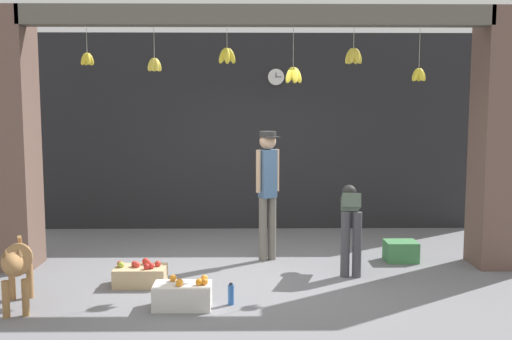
% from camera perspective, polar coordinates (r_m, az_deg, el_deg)
% --- Properties ---
extents(ground_plane, '(60.00, 60.00, 0.00)m').
position_cam_1_polar(ground_plane, '(7.21, 0.04, -10.20)').
color(ground_plane, slate).
extents(shop_back_wall, '(7.63, 0.12, 3.27)m').
position_cam_1_polar(shop_back_wall, '(9.58, -0.17, 3.80)').
color(shop_back_wall, '#232326').
rests_on(shop_back_wall, ground_plane).
extents(shop_pillar_left, '(0.70, 0.60, 3.27)m').
position_cam_1_polar(shop_pillar_left, '(7.85, -23.79, 2.74)').
color(shop_pillar_left, brown).
rests_on(shop_pillar_left, ground_plane).
extents(shop_pillar_right, '(0.70, 0.60, 3.27)m').
position_cam_1_polar(shop_pillar_right, '(7.92, 23.57, 2.78)').
color(shop_pillar_right, brown).
rests_on(shop_pillar_right, ground_plane).
extents(storefront_awning, '(5.73, 0.29, 0.94)m').
position_cam_1_polar(storefront_awning, '(7.11, 0.10, 14.82)').
color(storefront_awning, '#5B564C').
extents(dog, '(0.50, 1.06, 0.72)m').
position_cam_1_polar(dog, '(6.31, -22.82, -8.51)').
color(dog, '#9E7042').
rests_on(dog, ground_plane).
extents(shopkeeper, '(0.32, 0.32, 1.73)m').
position_cam_1_polar(shopkeeper, '(7.57, 1.17, -1.39)').
color(shopkeeper, '#6B665B').
rests_on(shopkeeper, ground_plane).
extents(worker_stooping, '(0.30, 0.80, 1.04)m').
position_cam_1_polar(worker_stooping, '(7.17, 9.43, -4.69)').
color(worker_stooping, '#424247').
rests_on(worker_stooping, ground_plane).
extents(fruit_crate_oranges, '(0.59, 0.33, 0.32)m').
position_cam_1_polar(fruit_crate_oranges, '(6.01, -7.33, -12.32)').
color(fruit_crate_oranges, silver).
rests_on(fruit_crate_oranges, ground_plane).
extents(fruit_crate_apples, '(0.59, 0.37, 0.28)m').
position_cam_1_polar(fruit_crate_apples, '(6.82, -11.47, -10.26)').
color(fruit_crate_apples, tan).
rests_on(fruit_crate_apples, ground_plane).
extents(produce_box_green, '(0.42, 0.33, 0.27)m').
position_cam_1_polar(produce_box_green, '(7.92, 14.28, -7.87)').
color(produce_box_green, '#42844C').
rests_on(produce_box_green, ground_plane).
extents(water_bottle, '(0.06, 0.06, 0.23)m').
position_cam_1_polar(water_bottle, '(6.06, -2.52, -12.33)').
color(water_bottle, '#2D60AD').
rests_on(water_bottle, ground_plane).
extents(wall_clock, '(0.28, 0.03, 0.28)m').
position_cam_1_polar(wall_clock, '(9.52, 2.02, 9.28)').
color(wall_clock, black).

